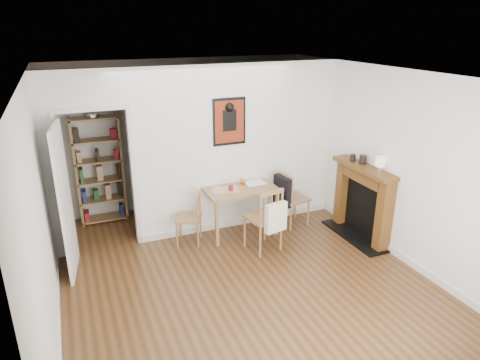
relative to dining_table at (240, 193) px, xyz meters
name	(u,v)px	position (x,y,z in m)	size (l,w,h in m)	color
ground	(239,273)	(-0.48, -1.10, -0.67)	(5.20, 5.20, 0.00)	brown
room_shell	(211,153)	(-0.38, 0.24, 0.63)	(5.20, 5.20, 5.20)	white
dining_table	(240,193)	(0.00, 0.00, 0.00)	(1.11, 0.71, 0.76)	olive
chair_left	(188,218)	(-0.85, -0.03, -0.26)	(0.53, 0.53, 0.81)	#996847
chair_right	(293,198)	(0.89, -0.09, -0.19)	(0.57, 0.51, 0.91)	#996847
chair_front	(264,218)	(0.10, -0.63, -0.17)	(0.58, 0.63, 0.98)	#996847
bookshelf	(99,171)	(-1.95, 1.30, 0.22)	(0.75, 0.30, 1.79)	olive
fireplace	(363,199)	(1.68, -0.85, -0.05)	(0.45, 1.25, 1.16)	brown
red_glass	(231,188)	(-0.18, -0.07, 0.14)	(0.07, 0.07, 0.09)	maroon
orange_fruit	(243,181)	(0.11, 0.14, 0.13)	(0.08, 0.08, 0.08)	#E8590C
placemat	(226,189)	(-0.23, 0.01, 0.09)	(0.40, 0.30, 0.00)	beige
notebook	(255,183)	(0.29, 0.08, 0.10)	(0.32, 0.23, 0.02)	white
mantel_lamp	(380,162)	(1.67, -1.14, 0.63)	(0.14, 0.14, 0.22)	silver
ceramic_jar_a	(363,159)	(1.68, -0.75, 0.56)	(0.11, 0.11, 0.13)	black
ceramic_jar_b	(353,158)	(1.62, -0.58, 0.55)	(0.09, 0.09, 0.11)	black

